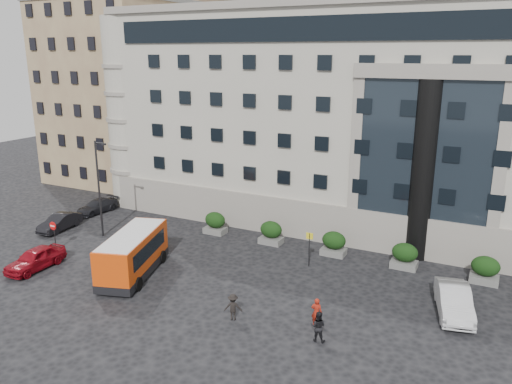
# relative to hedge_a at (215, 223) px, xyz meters

# --- Properties ---
(ground) EXTENTS (120.00, 120.00, 0.00)m
(ground) POSITION_rel_hedge_a_xyz_m (4.00, -7.80, -0.93)
(ground) COLOR black
(ground) RESTS_ON ground
(civic_building) EXTENTS (44.00, 24.00, 18.00)m
(civic_building) POSITION_rel_hedge_a_xyz_m (10.00, 14.20, 8.07)
(civic_building) COLOR #A5A192
(civic_building) RESTS_ON ground
(entrance_column) EXTENTS (1.80, 1.80, 13.00)m
(entrance_column) POSITION_rel_hedge_a_xyz_m (16.00, 2.50, 5.57)
(entrance_column) COLOR black
(entrance_column) RESTS_ON ground
(apartment_near) EXTENTS (14.00, 14.00, 20.00)m
(apartment_near) POSITION_rel_hedge_a_xyz_m (-20.00, 12.20, 9.07)
(apartment_near) COLOR #896A50
(apartment_near) RESTS_ON ground
(apartment_far) EXTENTS (13.00, 13.00, 22.00)m
(apartment_far) POSITION_rel_hedge_a_xyz_m (-23.00, 30.20, 10.07)
(apartment_far) COLOR #81664B
(apartment_far) RESTS_ON ground
(hedge_a) EXTENTS (1.80, 1.26, 1.84)m
(hedge_a) POSITION_rel_hedge_a_xyz_m (0.00, 0.00, 0.00)
(hedge_a) COLOR #60605E
(hedge_a) RESTS_ON ground
(hedge_b) EXTENTS (1.80, 1.26, 1.84)m
(hedge_b) POSITION_rel_hedge_a_xyz_m (5.20, 0.00, 0.00)
(hedge_b) COLOR #60605E
(hedge_b) RESTS_ON ground
(hedge_c) EXTENTS (1.80, 1.26, 1.84)m
(hedge_c) POSITION_rel_hedge_a_xyz_m (10.40, 0.00, 0.00)
(hedge_c) COLOR #60605E
(hedge_c) RESTS_ON ground
(hedge_d) EXTENTS (1.80, 1.26, 1.84)m
(hedge_d) POSITION_rel_hedge_a_xyz_m (15.60, 0.00, 0.00)
(hedge_d) COLOR #60605E
(hedge_d) RESTS_ON ground
(hedge_e) EXTENTS (1.80, 1.26, 1.84)m
(hedge_e) POSITION_rel_hedge_a_xyz_m (20.80, 0.00, 0.00)
(hedge_e) COLOR #60605E
(hedge_e) RESTS_ON ground
(street_lamp) EXTENTS (1.16, 0.18, 8.00)m
(street_lamp) POSITION_rel_hedge_a_xyz_m (-7.94, -4.80, 3.44)
(street_lamp) COLOR #262628
(street_lamp) RESTS_ON ground
(bus_stop_sign) EXTENTS (0.50, 0.08, 2.52)m
(bus_stop_sign) POSITION_rel_hedge_a_xyz_m (9.50, -2.80, 0.80)
(bus_stop_sign) COLOR #262628
(bus_stop_sign) RESTS_ON ground
(no_entry_sign) EXTENTS (0.64, 0.16, 2.32)m
(no_entry_sign) POSITION_rel_hedge_a_xyz_m (-9.00, -8.84, 0.72)
(no_entry_sign) COLOR #262628
(no_entry_sign) RESTS_ON ground
(minibus) EXTENTS (4.44, 7.48, 2.95)m
(minibus) POSITION_rel_hedge_a_xyz_m (-0.70, -9.50, 0.70)
(minibus) COLOR #D7400A
(minibus) RESTS_ON ground
(red_truck) EXTENTS (3.17, 5.16, 2.59)m
(red_truck) POSITION_rel_hedge_a_xyz_m (-13.58, 7.16, 0.40)
(red_truck) COLOR maroon
(red_truck) RESTS_ON ground
(parked_car_a) EXTENTS (1.89, 4.50, 1.52)m
(parked_car_a) POSITION_rel_hedge_a_xyz_m (-7.50, -11.89, -0.17)
(parked_car_a) COLOR maroon
(parked_car_a) RESTS_ON ground
(parked_car_b) EXTENTS (1.83, 4.29, 1.38)m
(parked_car_b) POSITION_rel_hedge_a_xyz_m (-12.33, -5.33, -0.24)
(parked_car_b) COLOR black
(parked_car_b) RESTS_ON ground
(parked_car_c) EXTENTS (2.13, 4.40, 1.23)m
(parked_car_c) POSITION_rel_hedge_a_xyz_m (-13.00, -0.22, -0.31)
(parked_car_c) COLOR black
(parked_car_c) RESTS_ON ground
(parked_car_d) EXTENTS (2.76, 4.72, 1.24)m
(parked_car_d) POSITION_rel_hedge_a_xyz_m (-11.55, 7.35, -0.31)
(parked_car_d) COLOR black
(parked_car_d) RESTS_ON ground
(white_taxi) EXTENTS (2.86, 5.25, 1.64)m
(white_taxi) POSITION_rel_hedge_a_xyz_m (19.43, -5.30, -0.11)
(white_taxi) COLOR silver
(white_taxi) RESTS_ON ground
(pedestrian_a) EXTENTS (0.66, 0.48, 1.68)m
(pedestrian_a) POSITION_rel_hedge_a_xyz_m (12.78, -10.17, -0.09)
(pedestrian_a) COLOR maroon
(pedestrian_a) RESTS_ON ground
(pedestrian_b) EXTENTS (0.91, 0.75, 1.69)m
(pedestrian_b) POSITION_rel_hedge_a_xyz_m (13.37, -11.56, -0.08)
(pedestrian_b) COLOR black
(pedestrian_b) RESTS_ON ground
(pedestrian_c) EXTENTS (1.16, 0.92, 1.58)m
(pedestrian_c) POSITION_rel_hedge_a_xyz_m (8.32, -11.68, -0.14)
(pedestrian_c) COLOR black
(pedestrian_c) RESTS_ON ground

